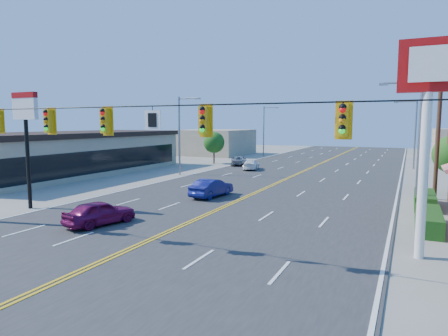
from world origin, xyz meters
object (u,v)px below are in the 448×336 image
at_px(car_white, 251,165).
at_px(signal_span, 126,134).
at_px(kfc_pylon, 427,104).
at_px(car_silver, 239,161).
at_px(pizza_hut_sign, 26,126).
at_px(car_blue, 212,189).
at_px(car_magenta, 100,214).

bearing_deg(car_white, signal_span, 88.22).
distance_m(signal_span, kfc_pylon, 11.87).
relative_size(kfc_pylon, car_silver, 2.05).
height_order(signal_span, pizza_hut_sign, signal_span).
height_order(pizza_hut_sign, car_blue, pizza_hut_sign).
bearing_deg(car_magenta, car_silver, -64.90).
bearing_deg(car_white, car_silver, -63.65).
distance_m(kfc_pylon, car_blue, 16.49).
height_order(signal_span, kfc_pylon, signal_span).
bearing_deg(car_blue, signal_span, 106.53).
relative_size(pizza_hut_sign, car_magenta, 1.82).
relative_size(pizza_hut_sign, car_silver, 1.66).
xyz_separation_m(car_blue, car_white, (-3.54, 17.02, -0.09)).
bearing_deg(kfc_pylon, pizza_hut_sign, 180.00).
xyz_separation_m(signal_span, car_blue, (-2.19, 12.09, -4.24)).
relative_size(signal_span, kfc_pylon, 2.86).
bearing_deg(pizza_hut_sign, car_blue, 42.96).
distance_m(kfc_pylon, car_white, 30.74).
xyz_separation_m(signal_span, pizza_hut_sign, (-10.88, 4.00, 0.30)).
relative_size(signal_span, car_silver, 5.88).
xyz_separation_m(kfc_pylon, car_white, (-16.85, 25.11, -5.49)).
distance_m(kfc_pylon, car_magenta, 16.01).
bearing_deg(car_white, kfc_pylon, 110.95).
bearing_deg(car_silver, car_blue, 84.21).
distance_m(signal_span, car_silver, 34.43).
xyz_separation_m(signal_span, car_white, (-5.73, 29.11, -4.33)).
distance_m(car_blue, car_silver, 21.94).
bearing_deg(signal_span, car_magenta, 146.97).
height_order(car_magenta, car_silver, car_magenta).
height_order(signal_span, car_silver, signal_span).
height_order(kfc_pylon, pizza_hut_sign, kfc_pylon).
height_order(kfc_pylon, car_white, kfc_pylon).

